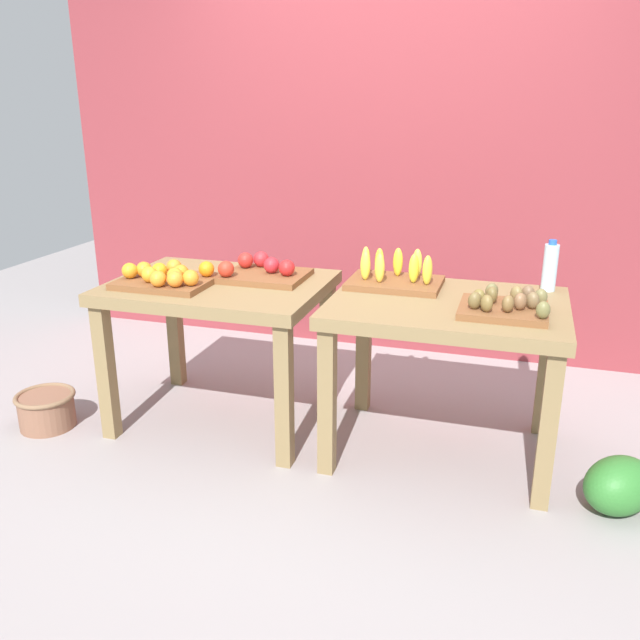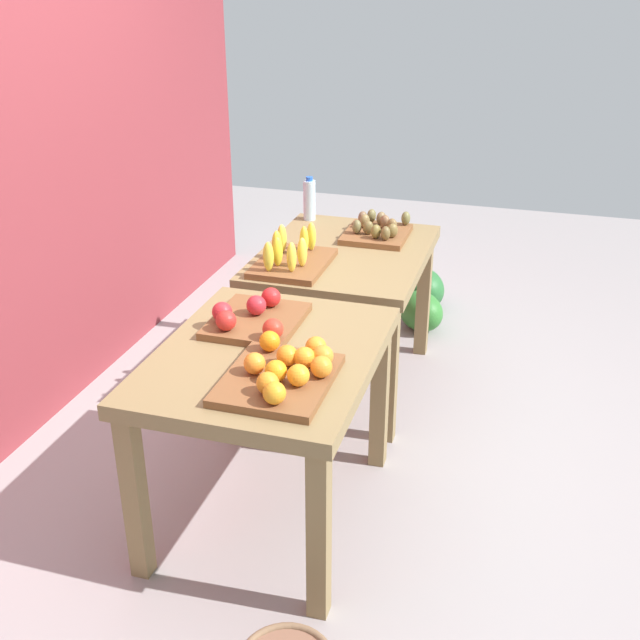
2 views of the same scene
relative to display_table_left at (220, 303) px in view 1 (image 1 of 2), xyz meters
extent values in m
plane|color=gray|center=(0.56, 0.00, -0.64)|extent=(8.00, 8.00, 0.00)
cube|color=maroon|center=(0.56, 1.35, 0.86)|extent=(4.40, 0.12, 3.00)
cube|color=olive|center=(0.00, 0.00, 0.08)|extent=(1.04, 0.80, 0.06)
cube|color=olive|center=(-0.46, -0.34, -0.29)|extent=(0.07, 0.07, 0.69)
cube|color=olive|center=(0.46, -0.34, -0.29)|extent=(0.07, 0.07, 0.69)
cube|color=olive|center=(-0.46, 0.34, -0.29)|extent=(0.07, 0.07, 0.69)
cube|color=olive|center=(0.46, 0.34, -0.29)|extent=(0.07, 0.07, 0.69)
cube|color=olive|center=(1.12, 0.00, 0.08)|extent=(1.04, 0.80, 0.06)
cube|color=olive|center=(0.66, -0.34, -0.29)|extent=(0.07, 0.07, 0.69)
cube|color=olive|center=(1.58, -0.34, -0.29)|extent=(0.07, 0.07, 0.69)
cube|color=olive|center=(0.66, 0.34, -0.29)|extent=(0.07, 0.07, 0.69)
cube|color=olive|center=(1.58, 0.34, -0.29)|extent=(0.07, 0.07, 0.69)
cube|color=brown|center=(-0.22, -0.12, 0.12)|extent=(0.44, 0.36, 0.03)
sphere|color=orange|center=(-0.25, -0.13, 0.18)|extent=(0.10, 0.10, 0.08)
sphere|color=orange|center=(-0.13, -0.13, 0.18)|extent=(0.09, 0.09, 0.08)
sphere|color=orange|center=(-0.26, -0.21, 0.18)|extent=(0.09, 0.09, 0.08)
sphere|color=orange|center=(-0.13, -0.19, 0.18)|extent=(0.11, 0.11, 0.08)
sphere|color=orange|center=(-0.10, -0.25, 0.18)|extent=(0.10, 0.10, 0.08)
sphere|color=orange|center=(-0.33, -0.13, 0.18)|extent=(0.10, 0.10, 0.08)
sphere|color=orange|center=(-0.22, -0.04, 0.18)|extent=(0.08, 0.08, 0.08)
sphere|color=orange|center=(-0.05, -0.03, 0.18)|extent=(0.09, 0.09, 0.08)
sphere|color=orange|center=(-0.18, -0.26, 0.18)|extent=(0.08, 0.08, 0.08)
sphere|color=orange|center=(-0.39, -0.17, 0.18)|extent=(0.08, 0.08, 0.08)
sphere|color=orange|center=(-0.04, -0.20, 0.18)|extent=(0.09, 0.09, 0.08)
cube|color=brown|center=(0.20, 0.12, 0.12)|extent=(0.40, 0.34, 0.03)
sphere|color=red|center=(0.32, 0.10, 0.18)|extent=(0.10, 0.10, 0.08)
sphere|color=red|center=(0.13, 0.23, 0.18)|extent=(0.08, 0.08, 0.08)
sphere|color=red|center=(0.05, -0.01, 0.18)|extent=(0.10, 0.10, 0.08)
sphere|color=red|center=(0.23, 0.13, 0.18)|extent=(0.11, 0.11, 0.08)
sphere|color=red|center=(0.06, 0.19, 0.18)|extent=(0.09, 0.09, 0.08)
cube|color=brown|center=(0.84, 0.18, 0.12)|extent=(0.44, 0.32, 0.03)
ellipsoid|color=yellow|center=(0.84, 0.26, 0.21)|extent=(0.06, 0.06, 0.14)
ellipsoid|color=yellow|center=(1.00, 0.14, 0.21)|extent=(0.06, 0.07, 0.14)
ellipsoid|color=yellow|center=(0.94, 0.15, 0.21)|extent=(0.07, 0.06, 0.14)
ellipsoid|color=yellow|center=(0.68, 0.24, 0.21)|extent=(0.05, 0.06, 0.14)
ellipsoid|color=yellow|center=(0.76, 0.22, 0.21)|extent=(0.07, 0.07, 0.14)
ellipsoid|color=yellow|center=(0.93, 0.26, 0.21)|extent=(0.06, 0.06, 0.14)
ellipsoid|color=yellow|center=(0.78, 0.11, 0.21)|extent=(0.06, 0.06, 0.14)
ellipsoid|color=yellow|center=(0.71, 0.14, 0.21)|extent=(0.06, 0.05, 0.14)
cube|color=brown|center=(1.36, -0.11, 0.12)|extent=(0.36, 0.32, 0.03)
ellipsoid|color=brown|center=(1.31, -0.01, 0.18)|extent=(0.07, 0.07, 0.07)
ellipsoid|color=brown|center=(1.46, -0.01, 0.18)|extent=(0.06, 0.06, 0.07)
ellipsoid|color=brown|center=(1.38, -0.18, 0.18)|extent=(0.06, 0.07, 0.07)
ellipsoid|color=brown|center=(1.30, -0.20, 0.18)|extent=(0.07, 0.07, 0.07)
ellipsoid|color=brown|center=(1.47, -0.11, 0.18)|extent=(0.07, 0.07, 0.07)
ellipsoid|color=brown|center=(1.43, -0.14, 0.18)|extent=(0.07, 0.07, 0.07)
ellipsoid|color=brown|center=(1.52, -0.23, 0.18)|extent=(0.06, 0.06, 0.07)
ellipsoid|color=brown|center=(1.31, -0.07, 0.18)|extent=(0.07, 0.07, 0.07)
ellipsoid|color=olive|center=(1.41, -0.03, 0.18)|extent=(0.07, 0.07, 0.07)
ellipsoid|color=brown|center=(1.51, -0.05, 0.18)|extent=(0.06, 0.05, 0.07)
ellipsoid|color=brown|center=(1.26, -0.13, 0.18)|extent=(0.07, 0.07, 0.07)
ellipsoid|color=brown|center=(1.25, -0.18, 0.18)|extent=(0.07, 0.06, 0.07)
cylinder|color=silver|center=(1.55, 0.31, 0.22)|extent=(0.07, 0.07, 0.22)
cylinder|color=blue|center=(1.55, 0.31, 0.34)|extent=(0.04, 0.04, 0.02)
ellipsoid|color=#2E732C|center=(1.88, -0.28, -0.52)|extent=(0.39, 0.39, 0.24)
cylinder|color=brown|center=(-0.84, -0.35, -0.55)|extent=(0.28, 0.28, 0.17)
torus|color=brown|center=(-0.84, -0.35, -0.47)|extent=(0.30, 0.30, 0.02)
camera|label=1|loc=(1.41, -2.87, 0.98)|focal=37.34mm
camera|label=2|loc=(-2.39, -0.92, 1.45)|focal=43.49mm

